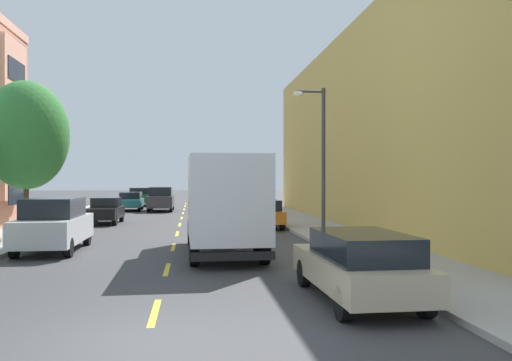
{
  "coord_description": "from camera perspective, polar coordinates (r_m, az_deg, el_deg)",
  "views": [
    {
      "loc": [
        0.75,
        -8.65,
        2.64
      ],
      "look_at": [
        4.9,
        26.52,
        2.49
      ],
      "focal_mm": 37.55,
      "sensor_mm": 36.0,
      "label": 1
    }
  ],
  "objects": [
    {
      "name": "ground_plane",
      "position": [
        38.75,
        -7.83,
        -3.66
      ],
      "size": [
        160.0,
        160.0,
        0.0
      ],
      "primitive_type": "plane",
      "color": "#38383A"
    },
    {
      "name": "parked_hatchback_red",
      "position": [
        42.77,
        -1.97,
        -2.27
      ],
      "size": [
        1.76,
        4.01,
        1.5
      ],
      "color": "#AD1E1E",
      "rests_on": "ground_plane"
    },
    {
      "name": "parked_pickup_forest",
      "position": [
        52.46,
        -12.16,
        -1.73
      ],
      "size": [
        2.02,
        5.31,
        1.73
      ],
      "color": "#194C28",
      "rests_on": "ground_plane"
    },
    {
      "name": "parked_hatchback_black",
      "position": [
        32.34,
        -15.77,
        -3.1
      ],
      "size": [
        1.77,
        4.01,
        1.5
      ],
      "color": "black",
      "rests_on": "ground_plane"
    },
    {
      "name": "street_tree_second",
      "position": [
        25.17,
        -23.28,
        4.46
      ],
      "size": [
        3.6,
        3.6,
        6.71
      ],
      "color": "#47331E",
      "rests_on": "sidewalk_left"
    },
    {
      "name": "sidewalk_right",
      "position": [
        37.29,
        3.1,
        -3.7
      ],
      "size": [
        3.2,
        120.0,
        0.14
      ],
      "primitive_type": "cube",
      "color": "#A39E93",
      "rests_on": "ground_plane"
    },
    {
      "name": "lane_centerline_dashes",
      "position": [
        33.26,
        -8.02,
        -4.3
      ],
      "size": [
        0.14,
        47.2,
        0.01
      ],
      "color": "yellow",
      "rests_on": "ground_plane"
    },
    {
      "name": "parked_wagon_champagne",
      "position": [
        11.79,
        10.9,
        -8.72
      ],
      "size": [
        1.93,
        4.74,
        1.5
      ],
      "color": "tan",
      "rests_on": "ground_plane"
    },
    {
      "name": "parked_suv_silver",
      "position": [
        20.68,
        -20.73,
        -4.35
      ],
      "size": [
        1.99,
        4.82,
        1.93
      ],
      "color": "#B2B5BA",
      "rests_on": "ground_plane"
    },
    {
      "name": "street_lamp",
      "position": [
        22.22,
        6.79,
        3.18
      ],
      "size": [
        1.35,
        0.28,
        6.22
      ],
      "color": "#38383D",
      "rests_on": "sidewalk_right"
    },
    {
      "name": "parked_hatchback_orange",
      "position": [
        28.26,
        0.84,
        -3.57
      ],
      "size": [
        1.79,
        4.02,
        1.5
      ],
      "color": "orange",
      "rests_on": "ground_plane"
    },
    {
      "name": "delivery_box_truck",
      "position": [
        18.48,
        -3.45,
        -2.05
      ],
      "size": [
        2.55,
        7.37,
        3.35
      ],
      "color": "white",
      "rests_on": "ground_plane"
    },
    {
      "name": "apartment_block_opposite",
      "position": [
        31.55,
        17.6,
        4.98
      ],
      "size": [
        10.0,
        36.0,
        10.49
      ],
      "primitive_type": "cube",
      "color": "tan",
      "rests_on": "ground_plane"
    },
    {
      "name": "sidewalk_left",
      "position": [
        37.57,
        -18.81,
        -3.69
      ],
      "size": [
        3.2,
        120.0,
        0.14
      ],
      "primitive_type": "cube",
      "color": "#A39E93",
      "rests_on": "ground_plane"
    },
    {
      "name": "moving_charcoal_sedan",
      "position": [
        43.5,
        -10.09,
        -1.93
      ],
      "size": [
        1.95,
        4.8,
        1.93
      ],
      "color": "#333338",
      "rests_on": "ground_plane"
    },
    {
      "name": "parked_hatchback_burgundy",
      "position": [
        60.1,
        -11.58,
        -1.55
      ],
      "size": [
        1.77,
        4.01,
        1.5
      ],
      "color": "maroon",
      "rests_on": "ground_plane"
    },
    {
      "name": "parked_wagon_teal",
      "position": [
        44.76,
        -13.2,
        -2.11
      ],
      "size": [
        1.92,
        4.74,
        1.5
      ],
      "color": "#195B60",
      "rests_on": "ground_plane"
    }
  ]
}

